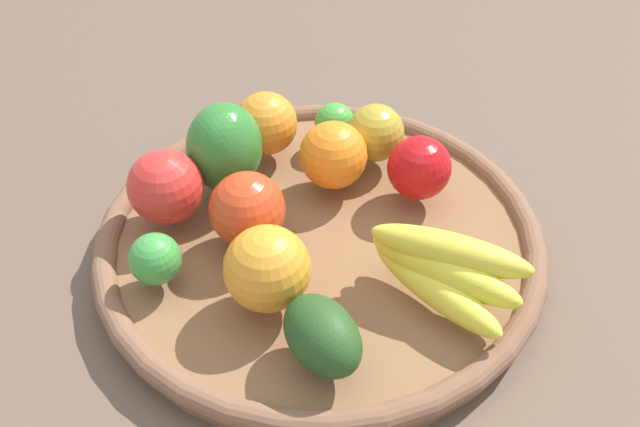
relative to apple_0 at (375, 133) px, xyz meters
The scene contains 14 objects.
ground_plane 0.15m from the apple_0, 63.66° to the right, with size 2.40×2.40×0.00m, color brown.
basket 0.14m from the apple_0, 63.66° to the right, with size 0.46×0.46×0.04m.
apple_0 is the anchor object (origin of this frame).
lime_0 0.29m from the apple_0, 85.27° to the right, with size 0.05×0.05×0.05m, color green.
banana_bunch 0.21m from the apple_0, 22.66° to the right, with size 0.16×0.11×0.06m.
apple_2 0.08m from the apple_0, ahead, with size 0.07×0.07×0.07m, color red.
apple_3 0.19m from the apple_0, 81.27° to the right, with size 0.08×0.08×0.08m, color red.
bell_pepper 0.17m from the apple_0, 109.74° to the right, with size 0.09×0.08×0.10m, color #307C2E.
avocado 0.29m from the apple_0, 48.38° to the right, with size 0.08×0.06×0.06m, color #25491E.
orange_2 0.07m from the apple_0, 82.75° to the right, with size 0.07×0.07×0.07m, color orange.
orange_0 0.24m from the apple_0, 63.32° to the right, with size 0.08×0.08×0.08m, color orange.
orange_1 0.12m from the apple_0, 132.55° to the right, with size 0.07×0.07×0.07m, color orange.
apple_1 0.24m from the apple_0, 101.61° to the right, with size 0.08×0.08×0.08m, color red.
lime_1 0.06m from the apple_0, 162.32° to the right, with size 0.05×0.05×0.05m, color green.
Camera 1 is at (0.43, -0.32, 0.55)m, focal length 40.65 mm.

